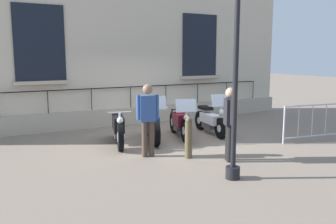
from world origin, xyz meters
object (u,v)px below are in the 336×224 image
Objects in this scene: motorcycle_black at (118,128)px; motorcycle_blue at (152,125)px; bollard at (188,138)px; pedestrian_walking at (230,120)px; lamppost at (236,51)px; crowd_barrier at (319,121)px; motorcycle_maroon at (180,123)px; motorcycle_white at (211,120)px; pedestrian_standing at (148,116)px.

motorcycle_blue reaches higher than motorcycle_black.
pedestrian_walking reaches higher than bollard.
crowd_barrier is (-1.35, 4.13, -1.90)m from lamppost.
motorcycle_white is (0.06, 1.04, -0.01)m from motorcycle_maroon.
bollard is (-0.30, -4.12, -0.08)m from crowd_barrier.
motorcycle_white is at bearing 86.66° from motorcycle_maroon.
crowd_barrier is (2.17, 2.15, 0.14)m from motorcycle_white.
motorcycle_blue is 1.93m from motorcycle_white.
lamppost reaches higher than motorcycle_white.
motorcycle_maroon is at bearing -124.94° from crowd_barrier.
motorcycle_black is at bearing -172.33° from pedestrian_standing.
bollard is at bearing 179.65° from lamppost.
bollard is at bearing -25.56° from motorcycle_maroon.
motorcycle_black is 2.22m from bollard.
motorcycle_maroon is 4.23m from lamppost.
pedestrian_standing reaches higher than motorcycle_white.
crowd_barrier is 3.48m from pedestrian_walking.
motorcycle_white is at bearing 153.06° from pedestrian_walking.
motorcycle_blue is at bearing 89.09° from motorcycle_black.
bollard is 1.05m from pedestrian_walking.
motorcycle_black is 5.58m from crowd_barrier.
motorcycle_white is (0.12, 2.93, -0.03)m from motorcycle_black.
motorcycle_white reaches higher than crowd_barrier.
pedestrian_standing reaches higher than motorcycle_black.
motorcycle_blue is 2.76m from pedestrian_walking.
motorcycle_blue is at bearing 179.00° from bollard.
motorcycle_maroon reaches higher than bollard.
pedestrian_standing is 1.90m from pedestrian_walking.
motorcycle_black is 4.27m from lamppost.
motorcycle_black is at bearing -148.14° from pedestrian_walking.
motorcycle_white is 2.88m from pedestrian_walking.
motorcycle_white is at bearing -135.20° from crowd_barrier.
motorcycle_black is 1.90m from motorcycle_maroon.
pedestrian_walking is (0.36, -3.44, 0.38)m from crowd_barrier.
motorcycle_white is (0.11, 1.93, -0.02)m from motorcycle_blue.
lamppost reaches higher than motorcycle_blue.
pedestrian_walking reaches higher than motorcycle_maroon.
motorcycle_maroon is 1.19× the size of pedestrian_walking.
pedestrian_standing is (1.31, -2.74, 0.56)m from motorcycle_white.
crowd_barrier is at bearing 65.75° from motorcycle_black.
motorcycle_white is 2.04× the size of bollard.
pedestrian_standing reaches higher than bollard.
motorcycle_white is at bearing 150.74° from lamppost.
lamppost is (3.52, -1.97, 2.05)m from motorcycle_white.
motorcycle_black is 1.19× the size of pedestrian_standing.
pedestrian_standing is (1.43, 0.19, 0.52)m from motorcycle_black.
motorcycle_black is 0.51× the size of lamppost.
pedestrian_walking is at bearing 31.86° from motorcycle_black.
motorcycle_maroon is 2.07× the size of bollard.
pedestrian_walking is (2.65, 1.65, 0.49)m from motorcycle_black.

